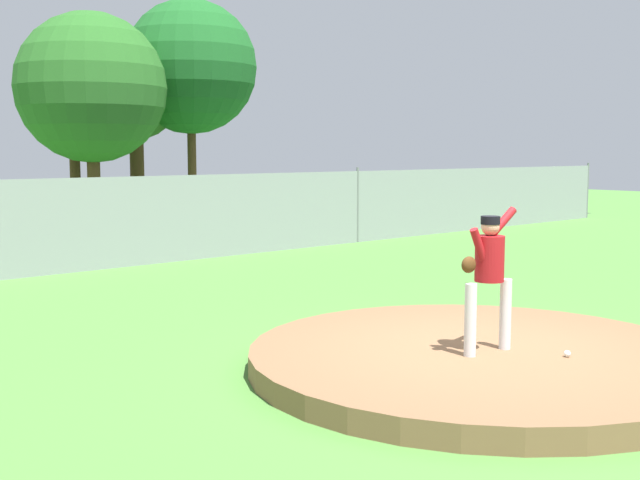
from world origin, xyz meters
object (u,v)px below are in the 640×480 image
(baseball, at_px, (567,354))
(parked_car_navy, at_px, (42,218))
(parked_car_silver, at_px, (318,201))
(pitcher_youth, at_px, (489,269))
(parked_car_white, at_px, (152,210))

(baseball, distance_m, parked_car_navy, 15.27)
(baseball, relative_size, parked_car_silver, 0.02)
(pitcher_youth, xyz_separation_m, baseball, (0.49, -0.70, -0.90))
(parked_car_silver, bearing_deg, parked_car_white, 178.24)
(baseball, relative_size, parked_car_white, 0.02)
(pitcher_youth, relative_size, parked_car_navy, 0.38)
(parked_car_white, bearing_deg, parked_car_navy, -177.12)
(parked_car_white, bearing_deg, parked_car_silver, -1.76)
(baseball, xyz_separation_m, parked_car_white, (3.88, 15.41, 0.51))
(baseball, height_order, parked_car_white, parked_car_white)
(baseball, distance_m, parked_car_silver, 18.23)
(pitcher_youth, bearing_deg, parked_car_silver, 54.13)
(parked_car_silver, distance_m, parked_car_white, 6.14)
(pitcher_youth, bearing_deg, baseball, -55.08)
(parked_car_navy, bearing_deg, baseball, -92.44)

